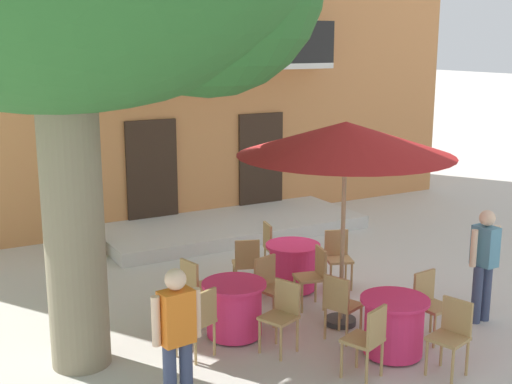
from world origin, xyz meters
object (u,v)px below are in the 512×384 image
object	(u,v)px
cafe_chair_near_tree_0	(282,312)
cafe_chair_middle_0	(368,337)
cafe_chair_middle_1	(452,332)
cafe_table_front	(293,266)
cafe_chair_front_3	(273,245)
cafe_umbrella	(346,140)
ground_planter_left	(88,239)
cafe_table_near_tree	(234,309)
cafe_table_middle	(394,326)
pedestrian_near_entrance	(177,337)
cafe_chair_front_2	(338,255)
pedestrian_mid_plaza	(484,260)
cafe_chair_near_tree_2	(196,286)
cafe_chair_front_0	(246,262)
cafe_chair_near_tree_1	(270,284)
cafe_chair_middle_3	(340,303)
cafe_chair_middle_2	(429,301)
cafe_chair_near_tree_3	(199,318)
cafe_chair_front_1	(314,273)

from	to	relation	value
cafe_chair_near_tree_0	cafe_chair_middle_0	size ratio (longest dim) A/B	1.00
cafe_chair_middle_0	cafe_chair_middle_1	distance (m)	1.02
cafe_table_front	cafe_chair_front_3	distance (m)	0.77
cafe_umbrella	ground_planter_left	world-z (taller)	cafe_umbrella
cafe_table_near_tree	ground_planter_left	size ratio (longest dim) A/B	1.30
cafe_table_middle	pedestrian_near_entrance	size ratio (longest dim) A/B	0.51
cafe_table_middle	cafe_umbrella	world-z (taller)	cafe_umbrella
cafe_chair_middle_0	cafe_chair_front_2	size ratio (longest dim) A/B	1.00
cafe_chair_near_tree_0	ground_planter_left	size ratio (longest dim) A/B	1.37
cafe_table_front	pedestrian_mid_plaza	distance (m)	2.91
cafe_chair_near_tree_2	cafe_chair_front_2	xyz separation A→B (m)	(2.57, 0.17, 0.00)
cafe_chair_middle_1	cafe_chair_front_0	xyz separation A→B (m)	(-0.90, 3.44, 0.00)
cafe_chair_near_tree_1	cafe_chair_front_0	size ratio (longest dim) A/B	1.00
cafe_chair_front_0	cafe_chair_front_2	xyz separation A→B (m)	(1.46, -0.39, 0.00)
cafe_chair_near_tree_2	cafe_chair_front_0	world-z (taller)	same
cafe_chair_middle_3	cafe_chair_front_2	bearing A→B (deg)	55.13
cafe_chair_middle_2	cafe_chair_near_tree_0	bearing A→B (deg)	161.38
cafe_table_middle	cafe_chair_front_2	world-z (taller)	cafe_chair_front_2
cafe_chair_middle_0	cafe_chair_middle_3	size ratio (longest dim) A/B	1.00
cafe_table_front	pedestrian_mid_plaza	xyz separation A→B (m)	(1.67, -2.33, 0.52)
cafe_chair_near_tree_1	pedestrian_mid_plaza	bearing A→B (deg)	-30.62
cafe_chair_middle_2	cafe_chair_front_0	bearing A→B (deg)	117.78
cafe_chair_middle_1	pedestrian_near_entrance	size ratio (longest dim) A/B	0.54
cafe_chair_near_tree_2	cafe_chair_near_tree_3	world-z (taller)	same
cafe_chair_middle_2	cafe_chair_middle_0	bearing A→B (deg)	-160.70
cafe_table_middle	cafe_chair_near_tree_1	bearing A→B (deg)	114.49
cafe_chair_near_tree_1	cafe_chair_front_1	world-z (taller)	same
cafe_table_middle	cafe_chair_front_3	xyz separation A→B (m)	(0.19, 3.30, 0.14)
cafe_chair_near_tree_3	cafe_table_front	world-z (taller)	cafe_chair_near_tree_3
cafe_chair_middle_3	ground_planter_left	size ratio (longest dim) A/B	1.37
cafe_chair_middle_0	cafe_table_near_tree	bearing A→B (deg)	114.44
cafe_chair_near_tree_0	cafe_chair_front_2	distance (m)	2.52
cafe_table_near_tree	cafe_chair_front_0	distance (m)	1.55
cafe_chair_front_1	pedestrian_mid_plaza	xyz separation A→B (m)	(1.76, -1.58, 0.39)
cafe_chair_front_2	cafe_chair_front_3	size ratio (longest dim) A/B	1.00
cafe_chair_near_tree_1	cafe_chair_middle_2	xyz separation A→B (m)	(1.52, -1.57, 0.00)
cafe_table_middle	cafe_chair_front_1	size ratio (longest dim) A/B	0.95
cafe_chair_middle_3	cafe_chair_front_0	bearing A→B (deg)	97.99
pedestrian_mid_plaza	cafe_chair_near_tree_2	bearing A→B (deg)	150.68
cafe_chair_middle_1	cafe_chair_middle_2	distance (m)	0.98
cafe_chair_near_tree_0	cafe_chair_middle_2	bearing A→B (deg)	-18.62
cafe_chair_near_tree_1	cafe_chair_near_tree_3	bearing A→B (deg)	-156.12
cafe_chair_near_tree_0	cafe_chair_front_0	distance (m)	2.01
cafe_chair_near_tree_2	cafe_chair_near_tree_3	xyz separation A→B (m)	(-0.43, -1.06, 0.00)
cafe_chair_middle_3	pedestrian_near_entrance	distance (m)	2.77
cafe_chair_near_tree_2	cafe_chair_near_tree_3	size ratio (longest dim) A/B	1.00
cafe_chair_near_tree_3	cafe_chair_front_1	world-z (taller)	same
cafe_table_near_tree	cafe_chair_near_tree_3	size ratio (longest dim) A/B	0.95
cafe_chair_near_tree_0	cafe_chair_front_3	distance (m)	2.84
cafe_chair_near_tree_2	cafe_chair_front_2	bearing A→B (deg)	3.74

